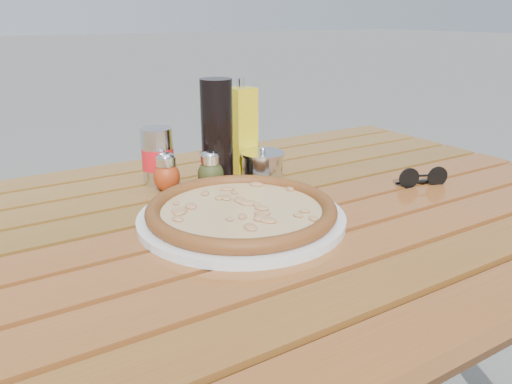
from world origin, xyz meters
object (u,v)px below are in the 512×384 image
table (262,248)px  soda_can (158,157)px  pizza (242,209)px  sunglasses (423,178)px  oregano_shaker (211,171)px  parmesan_tin (262,165)px  pepper_shaker (166,173)px  olive_oil_cruet (241,129)px  plate (242,218)px  dark_bottle (217,133)px

table → soda_can: 0.30m
pizza → soda_can: soda_can is taller
table → sunglasses: (0.37, -0.06, 0.09)m
oregano_shaker → parmesan_tin: oregano_shaker is taller
table → pizza: 0.12m
pizza → pepper_shaker: pepper_shaker is taller
table → olive_oil_cruet: olive_oil_cruet is taller
pepper_shaker → sunglasses: bearing=-28.0°
plate → parmesan_tin: 0.25m
pepper_shaker → soda_can: size_ratio=0.68×
soda_can → sunglasses: bearing=-33.0°
oregano_shaker → soda_can: size_ratio=0.68×
dark_bottle → plate: bearing=-107.0°
table → dark_bottle: bearing=88.1°
dark_bottle → parmesan_tin: 0.13m
plate → parmesan_tin: size_ratio=2.93×
plate → olive_oil_cruet: bearing=59.9°
soda_can → olive_oil_cruet: size_ratio=0.57×
sunglasses → olive_oil_cruet: bearing=154.5°
pizza → olive_oil_cruet: bearing=59.9°
plate → oregano_shaker: size_ratio=4.39×
pizza → pepper_shaker: (-0.05, 0.22, 0.02)m
dark_bottle → sunglasses: size_ratio=2.01×
plate → soda_can: soda_can is taller
table → pepper_shaker: pepper_shaker is taller
pizza → oregano_shaker: size_ratio=5.32×
table → olive_oil_cruet: size_ratio=6.67×
pepper_shaker → olive_oil_cruet: (0.20, 0.04, 0.06)m
oregano_shaker → dark_bottle: bearing=38.2°
pepper_shaker → olive_oil_cruet: bearing=12.2°
plate → dark_bottle: 0.24m
dark_bottle → parmesan_tin: (0.10, -0.02, -0.08)m
olive_oil_cruet → pizza: bearing=-120.1°
olive_oil_cruet → parmesan_tin: bearing=-82.5°
plate → pepper_shaker: size_ratio=4.39×
table → sunglasses: 0.38m
plate → oregano_shaker: bearing=79.3°
table → pizza: bearing=-155.8°
plate → oregano_shaker: oregano_shaker is taller
oregano_shaker → olive_oil_cruet: 0.15m
soda_can → dark_bottle: bearing=-30.7°
olive_oil_cruet → pepper_shaker: bearing=-167.8°
pizza → pepper_shaker: 0.23m
olive_oil_cruet → dark_bottle: bearing=-148.6°
olive_oil_cruet → sunglasses: (0.27, -0.29, -0.08)m
pizza → oregano_shaker: oregano_shaker is taller
dark_bottle → soda_can: (-0.11, 0.06, -0.05)m
olive_oil_cruet → sunglasses: size_ratio=1.92×
pizza → dark_bottle: bearing=73.0°
sunglasses → pepper_shaker: bearing=173.8°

